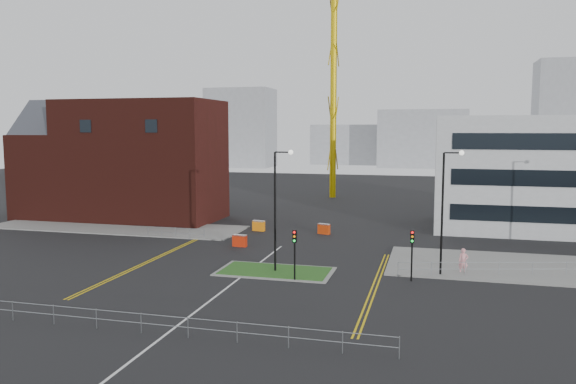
# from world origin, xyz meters

# --- Properties ---
(ground) EXTENTS (200.00, 200.00, 0.00)m
(ground) POSITION_xyz_m (0.00, 0.00, 0.00)
(ground) COLOR black
(ground) RESTS_ON ground
(pavement_left) EXTENTS (28.00, 8.00, 0.12)m
(pavement_left) POSITION_xyz_m (-20.00, 22.00, 0.06)
(pavement_left) COLOR slate
(pavement_left) RESTS_ON ground
(pavement_right) EXTENTS (24.00, 10.00, 0.12)m
(pavement_right) POSITION_xyz_m (22.00, 14.00, 0.06)
(pavement_right) COLOR slate
(pavement_right) RESTS_ON ground
(island_kerb) EXTENTS (8.60, 4.60, 0.08)m
(island_kerb) POSITION_xyz_m (2.00, 8.00, 0.04)
(island_kerb) COLOR slate
(island_kerb) RESTS_ON ground
(grass_island) EXTENTS (8.00, 4.00, 0.12)m
(grass_island) POSITION_xyz_m (2.00, 8.00, 0.06)
(grass_island) COLOR #244F1A
(grass_island) RESTS_ON ground
(brick_building) EXTENTS (24.20, 10.07, 14.24)m
(brick_building) POSITION_xyz_m (-22.97, 28.00, 6.85)
(brick_building) COLOR #421610
(brick_building) RESTS_ON ground
(office_block) EXTENTS (25.00, 12.20, 12.00)m
(office_block) POSITION_xyz_m (26.01, 31.97, 6.00)
(office_block) COLOR #B4B7B9
(office_block) RESTS_ON ground
(tower_crane) EXTENTS (51.39, 14.94, 40.98)m
(tower_crane) POSITION_xyz_m (3.39, 56.47, 28.14)
(tower_crane) COLOR gold
(tower_crane) RESTS_ON ground
(streetlamp_island) EXTENTS (1.46, 0.36, 9.18)m
(streetlamp_island) POSITION_xyz_m (2.22, 8.00, 5.41)
(streetlamp_island) COLOR black
(streetlamp_island) RESTS_ON ground
(streetlamp_right_near) EXTENTS (1.46, 0.36, 9.18)m
(streetlamp_right_near) POSITION_xyz_m (14.22, 10.00, 5.41)
(streetlamp_right_near) COLOR black
(streetlamp_right_near) RESTS_ON ground
(traffic_light_island) EXTENTS (0.28, 0.33, 3.65)m
(traffic_light_island) POSITION_xyz_m (4.00, 5.98, 2.57)
(traffic_light_island) COLOR black
(traffic_light_island) RESTS_ON ground
(traffic_light_right) EXTENTS (0.28, 0.33, 3.65)m
(traffic_light_right) POSITION_xyz_m (12.00, 7.98, 2.57)
(traffic_light_right) COLOR black
(traffic_light_right) RESTS_ON ground
(railing_front) EXTENTS (24.05, 0.05, 1.10)m
(railing_front) POSITION_xyz_m (0.00, -6.00, 0.78)
(railing_front) COLOR gray
(railing_front) RESTS_ON ground
(railing_left) EXTENTS (6.05, 0.05, 1.10)m
(railing_left) POSITION_xyz_m (-11.00, 18.00, 0.74)
(railing_left) COLOR gray
(railing_left) RESTS_ON ground
(railing_right) EXTENTS (19.05, 5.05, 1.10)m
(railing_right) POSITION_xyz_m (20.50, 11.50, 0.78)
(railing_right) COLOR gray
(railing_right) RESTS_ON ground
(centre_line) EXTENTS (0.15, 30.00, 0.01)m
(centre_line) POSITION_xyz_m (0.00, 2.00, 0.01)
(centre_line) COLOR silver
(centre_line) RESTS_ON ground
(yellow_left_a) EXTENTS (0.12, 24.00, 0.01)m
(yellow_left_a) POSITION_xyz_m (-9.00, 10.00, 0.01)
(yellow_left_a) COLOR gold
(yellow_left_a) RESTS_ON ground
(yellow_left_b) EXTENTS (0.12, 24.00, 0.01)m
(yellow_left_b) POSITION_xyz_m (-8.70, 10.00, 0.01)
(yellow_left_b) COLOR gold
(yellow_left_b) RESTS_ON ground
(yellow_right_a) EXTENTS (0.12, 20.00, 0.01)m
(yellow_right_a) POSITION_xyz_m (9.50, 6.00, 0.01)
(yellow_right_a) COLOR gold
(yellow_right_a) RESTS_ON ground
(yellow_right_b) EXTENTS (0.12, 20.00, 0.01)m
(yellow_right_b) POSITION_xyz_m (9.80, 6.00, 0.01)
(yellow_right_b) COLOR gold
(yellow_right_b) RESTS_ON ground
(skyline_a) EXTENTS (18.00, 12.00, 22.00)m
(skyline_a) POSITION_xyz_m (-40.00, 120.00, 11.00)
(skyline_a) COLOR gray
(skyline_a) RESTS_ON ground
(skyline_b) EXTENTS (24.00, 12.00, 16.00)m
(skyline_b) POSITION_xyz_m (10.00, 130.00, 8.00)
(skyline_b) COLOR gray
(skyline_b) RESTS_ON ground
(skyline_c) EXTENTS (14.00, 12.00, 28.00)m
(skyline_c) POSITION_xyz_m (45.00, 125.00, 14.00)
(skyline_c) COLOR gray
(skyline_c) RESTS_ON ground
(skyline_d) EXTENTS (30.00, 12.00, 12.00)m
(skyline_d) POSITION_xyz_m (-8.00, 140.00, 6.00)
(skyline_d) COLOR gray
(skyline_d) RESTS_ON ground
(pedestrian) EXTENTS (0.72, 0.49, 1.91)m
(pedestrian) POSITION_xyz_m (15.63, 10.99, 0.96)
(pedestrian) COLOR pink
(pedestrian) RESTS_ON ground
(barrier_left) EXTENTS (1.39, 0.70, 1.11)m
(barrier_left) POSITION_xyz_m (-4.37, 24.00, 0.60)
(barrier_left) COLOR orange
(barrier_left) RESTS_ON ground
(barrier_mid) EXTENTS (1.34, 0.55, 1.10)m
(barrier_mid) POSITION_xyz_m (-3.65, 16.00, 0.60)
(barrier_mid) COLOR red
(barrier_mid) RESTS_ON ground
(barrier_right) EXTENTS (1.34, 0.82, 1.07)m
(barrier_right) POSITION_xyz_m (2.62, 24.00, 0.58)
(barrier_right) COLOR red
(barrier_right) RESTS_ON ground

